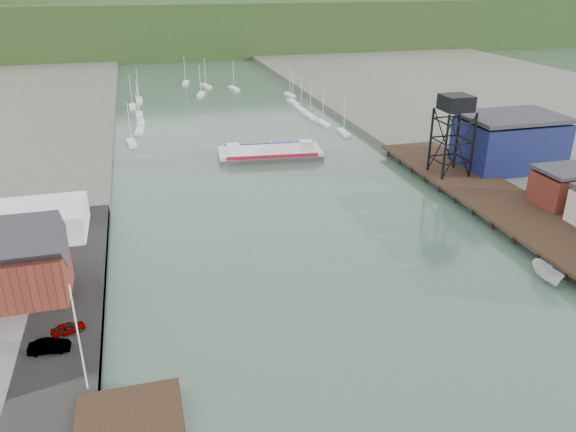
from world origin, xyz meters
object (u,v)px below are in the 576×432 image
motorboat (547,274)px  lift_tower (456,108)px  car_west_a (68,328)px  harbor_building (16,268)px  chain_ferry (270,153)px

motorboat → lift_tower: bearing=85.0°
motorboat → car_west_a: bearing=-177.0°
harbor_building → chain_ferry: size_ratio=0.49×
lift_tower → car_west_a: size_ratio=4.22×
car_west_a → chain_ferry: bearing=-50.4°
harbor_building → motorboat: (70.07, -11.64, -4.89)m
harbor_building → car_west_a: (6.37, -9.49, -3.84)m
chain_ferry → motorboat: size_ratio=4.00×
chain_ferry → car_west_a: 75.50m
motorboat → car_west_a: size_ratio=1.63×
lift_tower → motorboat: bearing=-99.9°
car_west_a → lift_tower: bearing=-80.9°
lift_tower → chain_ferry: (-31.14, 26.85, -14.66)m
car_west_a → motorboat: bearing=-110.8°
harbor_building → lift_tower: lift_tower is taller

